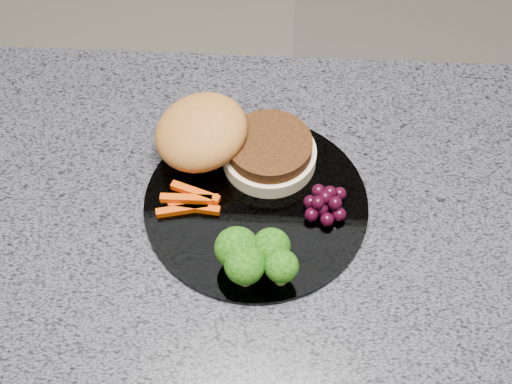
# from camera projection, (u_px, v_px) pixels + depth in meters

# --- Properties ---
(countertop) EXTENTS (1.20, 0.60, 0.04)m
(countertop) POSITION_uv_depth(u_px,v_px,m) (302.00, 254.00, 0.81)
(countertop) COLOR #52525D
(countertop) RESTS_ON island_cabinet
(plate) EXTENTS (0.26, 0.26, 0.01)m
(plate) POSITION_uv_depth(u_px,v_px,m) (256.00, 204.00, 0.83)
(plate) COLOR white
(plate) RESTS_ON countertop
(burger) EXTENTS (0.20, 0.13, 0.06)m
(burger) POSITION_uv_depth(u_px,v_px,m) (225.00, 142.00, 0.84)
(burger) COLOR beige
(burger) RESTS_ON plate
(carrot_sticks) EXTENTS (0.07, 0.04, 0.02)m
(carrot_sticks) POSITION_uv_depth(u_px,v_px,m) (190.00, 201.00, 0.82)
(carrot_sticks) COLOR #D53F03
(carrot_sticks) RESTS_ON plate
(broccoli) EXTENTS (0.09, 0.07, 0.06)m
(broccoli) POSITION_uv_depth(u_px,v_px,m) (254.00, 256.00, 0.74)
(broccoli) COLOR olive
(broccoli) RESTS_ON plate
(grape_bunch) EXTENTS (0.05, 0.05, 0.03)m
(grape_bunch) POSITION_uv_depth(u_px,v_px,m) (326.00, 203.00, 0.81)
(grape_bunch) COLOR black
(grape_bunch) RESTS_ON plate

